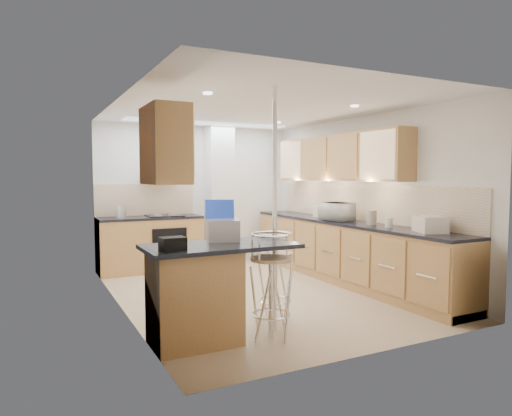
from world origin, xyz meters
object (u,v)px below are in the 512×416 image
bar_stool_near (271,285)px  bread_bin (430,224)px  laptop (224,230)px  microwave (337,212)px  bar_stool_end (275,276)px

bar_stool_near → bread_bin: (2.21, 0.05, 0.49)m
laptop → bread_bin: (2.56, -0.31, -0.03)m
bar_stool_near → microwave: bearing=47.7°
bar_stool_end → bread_bin: size_ratio=2.64×
microwave → laptop: 2.78m
laptop → bread_bin: size_ratio=0.84×
bread_bin → laptop: bearing=-164.3°
microwave → bar_stool_end: bearing=122.3°
bar_stool_near → bread_bin: bread_bin is taller
laptop → bar_stool_near: bearing=-27.8°
bar_stool_near → bread_bin: 2.26m
microwave → bar_stool_near: size_ratio=0.47×
bar_stool_end → bread_bin: bearing=-81.6°
bar_stool_near → bread_bin: bearing=9.6°
bar_stool_end → bread_bin: (1.91, -0.41, 0.52)m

